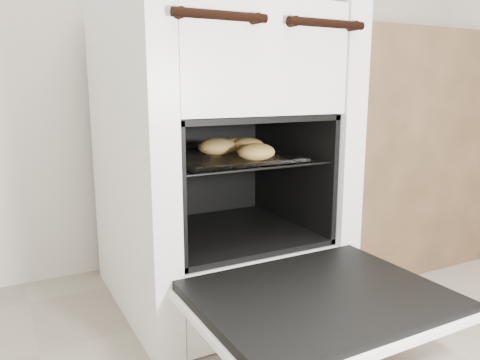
# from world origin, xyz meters

# --- Properties ---
(stove) EXTENTS (0.65, 0.72, 1.00)m
(stove) POSITION_xyz_m (-0.08, 1.14, 0.49)
(stove) COLOR white
(stove) RESTS_ON ground
(oven_door) EXTENTS (0.59, 0.46, 0.04)m
(oven_door) POSITION_xyz_m (-0.08, 0.59, 0.22)
(oven_door) COLOR black
(oven_door) RESTS_ON stove
(oven_rack) EXTENTS (0.47, 0.46, 0.01)m
(oven_rack) POSITION_xyz_m (-0.08, 1.07, 0.49)
(oven_rack) COLOR black
(oven_rack) RESTS_ON stove
(foil_sheet) EXTENTS (0.37, 0.33, 0.01)m
(foil_sheet) POSITION_xyz_m (-0.08, 1.04, 0.49)
(foil_sheet) COLOR silver
(foil_sheet) RESTS_ON oven_rack
(baked_rolls) EXTENTS (0.23, 0.31, 0.05)m
(baked_rolls) POSITION_xyz_m (-0.06, 1.04, 0.52)
(baked_rolls) COLOR tan
(baked_rolls) RESTS_ON foil_sheet
(counter) EXTENTS (0.92, 0.62, 0.91)m
(counter) POSITION_xyz_m (0.82, 1.24, 0.45)
(counter) COLOR brown
(counter) RESTS_ON ground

